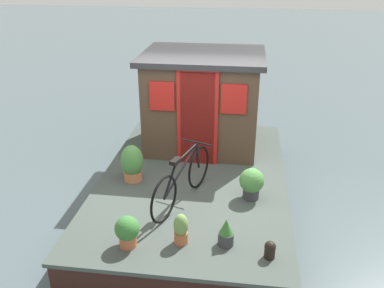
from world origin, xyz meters
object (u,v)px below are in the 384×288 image
at_px(potted_plant_rosemary, 127,231).
at_px(potted_plant_geranium, 226,233).
at_px(mooring_bollard, 270,249).
at_px(potted_plant_lavender, 181,229).
at_px(potted_plant_thyme, 252,183).
at_px(houseboat_cabin, 203,100).
at_px(bicycle, 183,180).
at_px(potted_plant_ivy, 132,163).

bearing_deg(potted_plant_rosemary, potted_plant_geranium, -81.35).
bearing_deg(potted_plant_rosemary, mooring_bollard, -89.71).
height_order(potted_plant_lavender, potted_plant_thyme, potted_plant_thyme).
bearing_deg(houseboat_cabin, potted_plant_geranium, -168.10).
distance_m(potted_plant_rosemary, mooring_bollard, 1.83).
height_order(bicycle, potted_plant_geranium, bicycle).
distance_m(bicycle, potted_plant_ivy, 1.11).
distance_m(potted_plant_lavender, potted_plant_thyme, 1.54).
bearing_deg(potted_plant_geranium, potted_plant_lavender, 93.96).
xyz_separation_m(potted_plant_lavender, potted_plant_rosemary, (-0.15, 0.68, 0.02)).
xyz_separation_m(houseboat_cabin, mooring_bollard, (-3.30, -1.22, -0.80)).
distance_m(houseboat_cabin, potted_plant_rosemary, 3.44).
bearing_deg(bicycle, mooring_bollard, -131.39).
xyz_separation_m(houseboat_cabin, bicycle, (-2.18, 0.06, -0.54)).
relative_size(houseboat_cabin, mooring_bollard, 9.52).
height_order(potted_plant_thyme, mooring_bollard, potted_plant_thyme).
height_order(houseboat_cabin, mooring_bollard, houseboat_cabin).
bearing_deg(potted_plant_lavender, potted_plant_ivy, 34.46).
height_order(potted_plant_geranium, potted_plant_ivy, potted_plant_ivy).
xyz_separation_m(potted_plant_geranium, potted_plant_lavender, (-0.04, 0.59, 0.03)).
xyz_separation_m(bicycle, potted_plant_geranium, (-0.94, -0.72, -0.20)).
relative_size(houseboat_cabin, potted_plant_rosemary, 5.23).
bearing_deg(bicycle, potted_plant_thyme, -76.05).
xyz_separation_m(potted_plant_geranium, potted_plant_rosemary, (-0.19, 1.26, 0.05)).
distance_m(potted_plant_geranium, mooring_bollard, 0.59).
distance_m(houseboat_cabin, mooring_bollard, 3.61).
bearing_deg(potted_plant_geranium, potted_plant_rosemary, 98.65).
relative_size(potted_plant_ivy, potted_plant_thyme, 1.26).
height_order(potted_plant_ivy, mooring_bollard, potted_plant_ivy).
height_order(potted_plant_ivy, potted_plant_rosemary, potted_plant_ivy).
relative_size(bicycle, potted_plant_ivy, 2.67).
relative_size(bicycle, mooring_bollard, 7.12).
relative_size(potted_plant_thyme, mooring_bollard, 2.11).
relative_size(potted_plant_rosemary, mooring_bollard, 1.82).
relative_size(houseboat_cabin, potted_plant_lavender, 5.15).
height_order(potted_plant_geranium, potted_plant_thyme, potted_plant_thyme).
bearing_deg(potted_plant_geranium, potted_plant_thyme, -15.00).
bearing_deg(potted_plant_geranium, houseboat_cabin, 11.90).
bearing_deg(houseboat_cabin, potted_plant_rosemary, 169.66).
distance_m(potted_plant_thyme, mooring_bollard, 1.41).
height_order(potted_plant_lavender, mooring_bollard, potted_plant_lavender).
relative_size(potted_plant_rosemary, potted_plant_thyme, 0.86).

